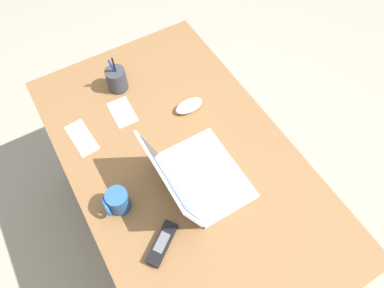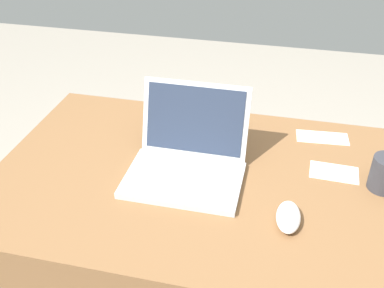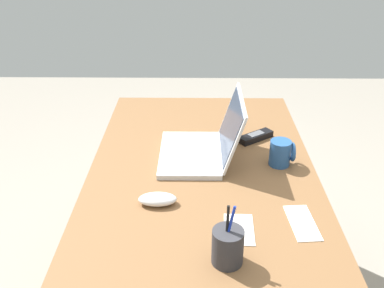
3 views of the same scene
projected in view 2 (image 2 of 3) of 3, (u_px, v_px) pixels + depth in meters
The scene contains 7 objects.
desk at pixel (218, 270), 1.46m from camera, with size 1.29×0.77×0.75m, color brown.
laptop at pixel (187, 159), 1.26m from camera, with size 0.32×0.29×0.22m.
computer_mouse at pixel (288, 217), 1.10m from camera, with size 0.06×0.11×0.03m, color white.
coffee_mug_white at pixel (222, 115), 1.46m from camera, with size 0.07×0.08×0.09m.
cordless_phone at pixel (163, 127), 1.46m from camera, with size 0.12×0.14×0.03m.
paper_note_near_laptop at pixel (334, 172), 1.28m from camera, with size 0.13×0.08×0.00m, color white.
paper_note_left at pixel (322, 137), 1.43m from camera, with size 0.16×0.07×0.00m, color white.
Camera 2 is at (0.15, -0.99, 1.52)m, focal length 42.46 mm.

